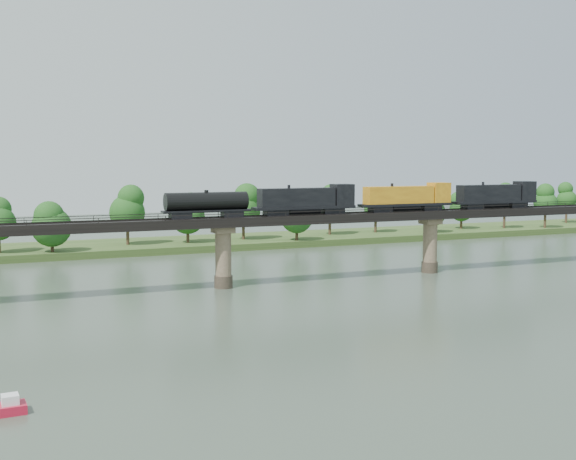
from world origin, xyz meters
name	(u,v)px	position (x,y,z in m)	size (l,w,h in m)	color
ground	(300,327)	(0.00, 0.00, 0.00)	(400.00, 400.00, 0.00)	#334134
far_bank	(148,246)	(0.00, 85.00, 0.80)	(300.00, 24.00, 1.60)	#30491D
bridge	(223,255)	(0.00, 30.00, 5.46)	(236.00, 30.00, 11.50)	#473A2D
bridge_superstructure	(223,216)	(0.00, 30.00, 11.79)	(220.00, 4.90, 0.75)	black
far_treeline	(115,214)	(-8.21, 80.52, 8.83)	(289.06, 17.54, 13.60)	#382619
freight_train	(374,199)	(28.02, 30.00, 13.92)	(73.58, 2.87, 5.06)	black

